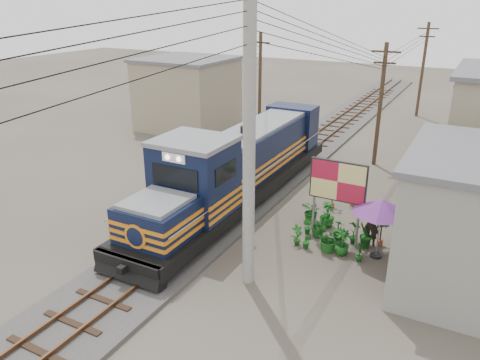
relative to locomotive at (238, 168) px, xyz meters
The scene contains 14 objects.
ground 5.57m from the locomotive, 90.00° to the right, with size 120.00×120.00×0.00m, color #473F35.
ballast 4.99m from the locomotive, 90.00° to the left, with size 3.60×70.00×0.16m, color #595651.
track 4.93m from the locomotive, 90.00° to the left, with size 1.15×70.00×0.12m.
locomotive is the anchor object (origin of this frame).
utility_pole_main 7.51m from the locomotive, 58.87° to the right, with size 0.40×0.40×10.00m.
wooden_pole_mid 9.99m from the locomotive, 62.66° to the left, with size 1.60×0.24×7.00m.
wooden_pole_far 23.31m from the locomotive, 78.06° to the left, with size 1.60×0.24×7.50m.
wooden_pole_left 13.79m from the locomotive, 111.48° to the left, with size 1.60×0.24×7.00m.
power_lines 6.64m from the locomotive, 92.54° to the left, with size 9.65×19.00×3.30m.
shophouse_left 14.68m from the locomotive, 133.05° to the left, with size 6.30×6.30×5.20m.
billboard 5.59m from the locomotive, 17.67° to the right, with size 2.24×0.17×3.45m.
market_umbrella 7.37m from the locomotive, 16.16° to the right, with size 2.27×2.27×2.39m.
vendor 6.77m from the locomotive, 10.41° to the right, with size 0.65×0.43×1.79m, color black.
plant_nursery 5.38m from the locomotive, 17.52° to the right, with size 3.52×3.16×1.12m.
Camera 1 is at (9.79, -12.95, 9.21)m, focal length 35.00 mm.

